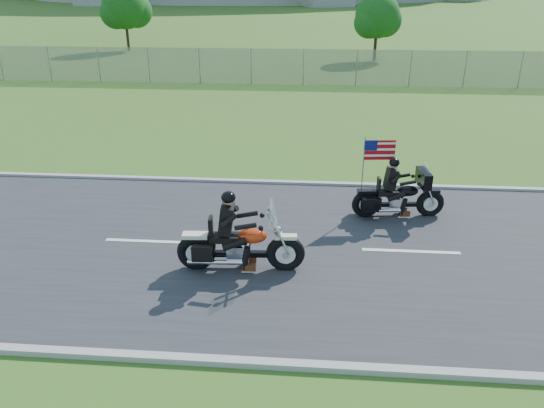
{
  "coord_description": "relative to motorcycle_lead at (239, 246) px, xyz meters",
  "views": [
    {
      "loc": [
        1.72,
        -10.81,
        5.78
      ],
      "look_at": [
        0.84,
        0.0,
        1.1
      ],
      "focal_mm": 35.0,
      "sensor_mm": 36.0,
      "label": 1
    }
  ],
  "objects": [
    {
      "name": "ground",
      "position": [
        -0.22,
        1.07,
        -0.57
      ],
      "size": [
        420.0,
        420.0,
        0.0
      ],
      "primitive_type": "plane",
      "color": "#374D18",
      "rests_on": "ground"
    },
    {
      "name": "road",
      "position": [
        -0.22,
        1.07,
        -0.55
      ],
      "size": [
        120.0,
        8.0,
        0.04
      ],
      "primitive_type": "cube",
      "color": "#28282B",
      "rests_on": "ground"
    },
    {
      "name": "curb_north",
      "position": [
        -0.22,
        5.12,
        -0.52
      ],
      "size": [
        120.0,
        0.18,
        0.12
      ],
      "primitive_type": "cube",
      "color": "#9E9B93",
      "rests_on": "ground"
    },
    {
      "name": "curb_south",
      "position": [
        -0.22,
        -2.98,
        -0.52
      ],
      "size": [
        120.0,
        0.18,
        0.12
      ],
      "primitive_type": "cube",
      "color": "#9E9B93",
      "rests_on": "ground"
    },
    {
      "name": "fence",
      "position": [
        -5.22,
        21.07,
        0.43
      ],
      "size": [
        60.0,
        0.03,
        2.0
      ],
      "primitive_type": "cube",
      "color": "gray",
      "rests_on": "ground"
    },
    {
      "name": "tree_fence_near",
      "position": [
        5.82,
        31.11,
        2.4
      ],
      "size": [
        3.52,
        3.28,
        4.75
      ],
      "color": "#382316",
      "rests_on": "ground"
    },
    {
      "name": "tree_fence_mid",
      "position": [
        -14.17,
        35.11,
        2.73
      ],
      "size": [
        3.96,
        3.69,
        5.3
      ],
      "color": "#382316",
      "rests_on": "ground"
    },
    {
      "name": "motorcycle_lead",
      "position": [
        0.0,
        0.0,
        0.0
      ],
      "size": [
        2.71,
        0.74,
        1.82
      ],
      "rotation": [
        0.0,
        0.0,
        0.06
      ],
      "color": "black",
      "rests_on": "ground"
    },
    {
      "name": "motorcycle_follow",
      "position": [
        3.71,
        3.03,
        -0.02
      ],
      "size": [
        2.4,
        0.84,
        2.0
      ],
      "rotation": [
        0.0,
        0.0,
        0.11
      ],
      "color": "black",
      "rests_on": "ground"
    }
  ]
}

